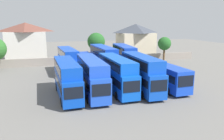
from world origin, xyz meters
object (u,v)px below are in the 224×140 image
tree_right_of_lot (96,42)px  bus_6 (68,60)px  bus_5 (164,74)px  bus_9 (124,57)px  bus_2 (91,74)px  house_terrace_left (26,41)px  bus_1 (67,77)px  bus_3 (117,72)px  bus_7 (88,63)px  bus_8 (103,58)px  tree_behind_wall (164,44)px  bus_4 (141,71)px  house_terrace_centre (135,40)px

tree_right_of_lot → bus_6: bearing=-123.5°
bus_5 → bus_9: size_ratio=1.00×
bus_2 → house_terrace_left: house_terrace_left is taller
bus_1 → bus_3: (6.92, 0.51, 0.06)m
bus_9 → house_terrace_left: house_terrace_left is taller
bus_7 → bus_8: (3.14, 0.12, 0.85)m
bus_7 → tree_behind_wall: size_ratio=1.82×
bus_5 → bus_9: bus_9 is taller
bus_4 → bus_6: 16.49m
tree_right_of_lot → bus_4: bearing=-87.5°
bus_8 → tree_behind_wall: bearing=110.7°
bus_3 → bus_7: size_ratio=1.00×
bus_1 → bus_3: bearing=91.5°
bus_2 → bus_1: bearing=-83.8°
bus_6 → bus_9: 11.12m
bus_1 → bus_7: 14.26m
tree_right_of_lot → bus_5: bearing=-78.8°
bus_1 → tree_behind_wall: (25.62, 21.14, 1.74)m
bus_1 → bus_2: bus_2 is taller
bus_1 → bus_5: bus_1 is taller
bus_9 → house_terrace_centre: (9.42, 17.67, 1.83)m
house_terrace_centre → bus_8: bearing=-127.9°
bus_2 → bus_3: size_ratio=1.05×
bus_7 → bus_8: bus_8 is taller
bus_1 → bus_4: (10.38, -0.15, 0.16)m
bus_6 → bus_8: size_ratio=0.89×
bus_8 → house_terrace_centre: 22.32m
bus_1 → bus_8: 15.73m
house_terrace_centre → bus_3: bearing=-116.0°
bus_2 → house_terrace_centre: house_terrace_centre is taller
bus_4 → tree_right_of_lot: tree_right_of_lot is taller
house_terrace_centre → tree_behind_wall: house_terrace_centre is taller
bus_1 → bus_6: (1.27, 13.59, 0.03)m
tree_behind_wall → bus_7: bearing=-159.3°
house_terrace_left → tree_right_of_lot: 17.96m
house_terrace_centre → bus_4: bearing=-110.1°
bus_1 → bus_4: size_ratio=0.98×
bus_7 → house_terrace_centre: size_ratio=1.13×
bus_4 → tree_right_of_lot: 25.91m
bus_6 → tree_behind_wall: bearing=102.3°
bus_3 → bus_4: bus_4 is taller
bus_2 → tree_right_of_lot: 26.07m
bus_1 → bus_6: bus_6 is taller
house_terrace_left → tree_right_of_lot: (16.80, -6.35, 0.06)m
bus_3 → tree_right_of_lot: size_ratio=1.55×
bus_4 → bus_5: bus_4 is taller
house_terrace_centre → bus_2: bearing=-121.1°
bus_2 → tree_right_of_lot: size_ratio=1.63×
bus_7 → bus_9: bearing=87.3°
bus_2 → bus_3: bearing=92.2°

